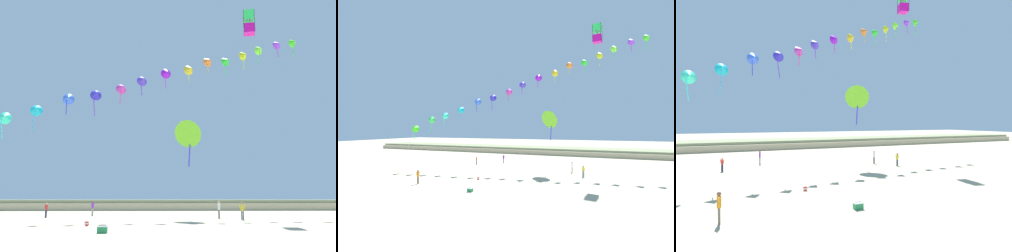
{
  "view_description": "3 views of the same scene",
  "coord_description": "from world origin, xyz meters",
  "views": [
    {
      "loc": [
        -1.5,
        -19.99,
        2.02
      ],
      "look_at": [
        -0.62,
        8.32,
        7.75
      ],
      "focal_mm": 38.0,
      "sensor_mm": 36.0,
      "label": 1
    },
    {
      "loc": [
        7.75,
        -19.76,
        6.8
      ],
      "look_at": [
        -3.06,
        8.06,
        7.16
      ],
      "focal_mm": 24.0,
      "sensor_mm": 36.0,
      "label": 2
    },
    {
      "loc": [
        -11.6,
        -12.94,
        5.37
      ],
      "look_at": [
        -0.71,
        13.11,
        4.9
      ],
      "focal_mm": 28.0,
      "sensor_mm": 36.0,
      "label": 3
    }
  ],
  "objects": [
    {
      "name": "large_kite_low_lead",
      "position": [
        8.39,
        15.26,
        20.63
      ],
      "size": [
        1.36,
        1.36,
        2.6
      ],
      "color": "#C90D9F"
    },
    {
      "name": "person_near_right",
      "position": [
        -12.88,
        17.89,
        0.88
      ],
      "size": [
        0.48,
        0.37,
        1.52
      ],
      "color": "#282D4C",
      "rests_on": "ground"
    },
    {
      "name": "person_mid_center",
      "position": [
        6.45,
        13.6,
        0.93
      ],
      "size": [
        0.57,
        0.22,
        1.61
      ],
      "color": "#474C56",
      "rests_on": "ground"
    },
    {
      "name": "ground_plane",
      "position": [
        0.0,
        0.0,
        0.0
      ],
      "size": [
        240.0,
        240.0,
        0.0
      ],
      "primitive_type": "plane",
      "color": "#C1B28E"
    },
    {
      "name": "kite_banner_string",
      "position": [
        -1.69,
        15.83,
        14.5
      ],
      "size": [
        37.21,
        15.84,
        22.34
      ],
      "color": "#34F114"
    },
    {
      "name": "large_kite_mid_trail",
      "position": [
        1.72,
        14.93,
        8.39
      ],
      "size": [
        3.34,
        2.95,
        4.85
      ],
      "color": "#68CB26"
    },
    {
      "name": "person_near_left",
      "position": [
        -8.73,
        21.32,
        0.96
      ],
      "size": [
        0.3,
        0.57,
        1.66
      ],
      "color": "gray",
      "rests_on": "ground"
    },
    {
      "name": "beach_cooler",
      "position": [
        -4.64,
        1.45,
        0.21
      ],
      "size": [
        0.58,
        0.41,
        0.46
      ],
      "color": "#23844C",
      "rests_on": "ground"
    },
    {
      "name": "beach_ball",
      "position": [
        -6.58,
        6.89,
        0.18
      ],
      "size": [
        0.36,
        0.36,
        0.36
      ],
      "color": "red",
      "rests_on": "ground"
    },
    {
      "name": "person_far_right",
      "position": [
        4.7,
        16.17,
        0.97
      ],
      "size": [
        0.23,
        0.59,
        1.69
      ],
      "color": "#726656",
      "rests_on": "ground"
    },
    {
      "name": "dune_ridge",
      "position": [
        0.0,
        42.79,
        0.83
      ],
      "size": [
        120.0,
        11.28,
        1.67
      ],
      "color": "tan",
      "rests_on": "ground"
    }
  ]
}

